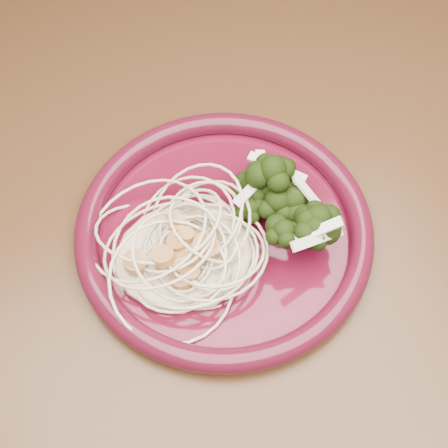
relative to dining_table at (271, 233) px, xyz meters
name	(u,v)px	position (x,y,z in m)	size (l,w,h in m)	color
dining_table	(271,233)	(0.00, 0.00, 0.00)	(1.20, 0.80, 0.75)	#472814
dinner_plate	(224,230)	(-0.07, -0.04, 0.11)	(0.34, 0.34, 0.02)	#490919
spaghetti_pile	(184,249)	(-0.11, -0.05, 0.12)	(0.13, 0.11, 0.03)	beige
scallop_cluster	(182,230)	(-0.11, -0.05, 0.15)	(0.11, 0.11, 0.04)	#BE8344
broccoli_pile	(271,189)	(-0.02, -0.02, 0.13)	(0.08, 0.14, 0.05)	black
onion_garnish	(273,170)	(-0.02, -0.02, 0.16)	(0.06, 0.09, 0.05)	beige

